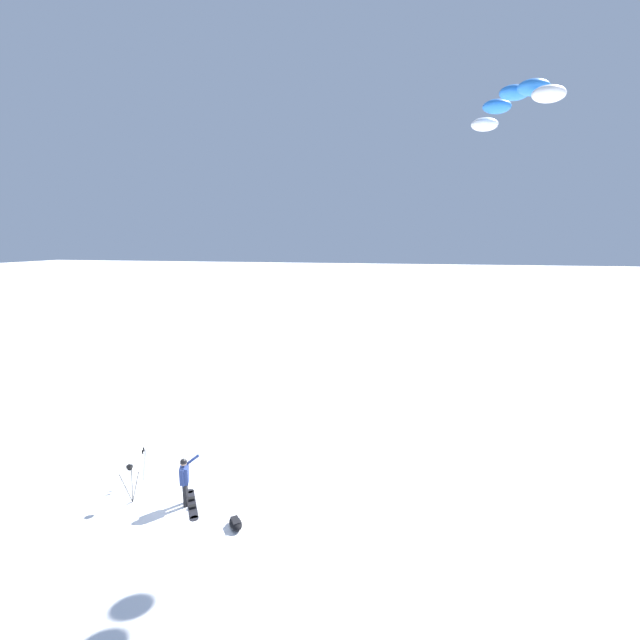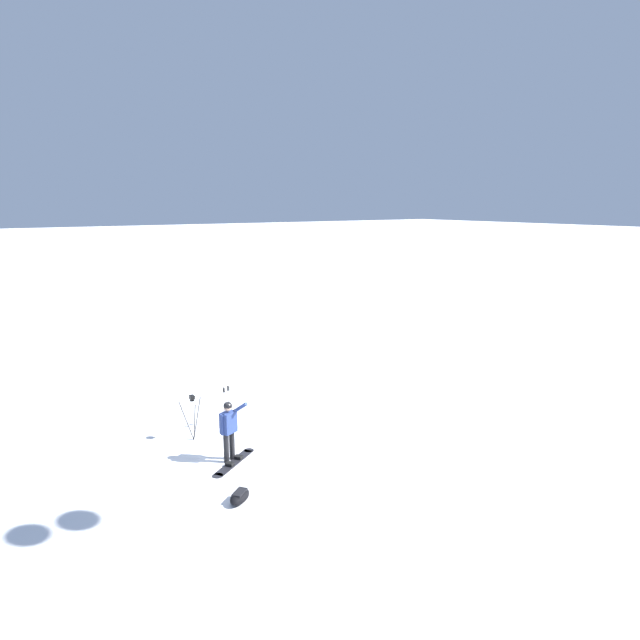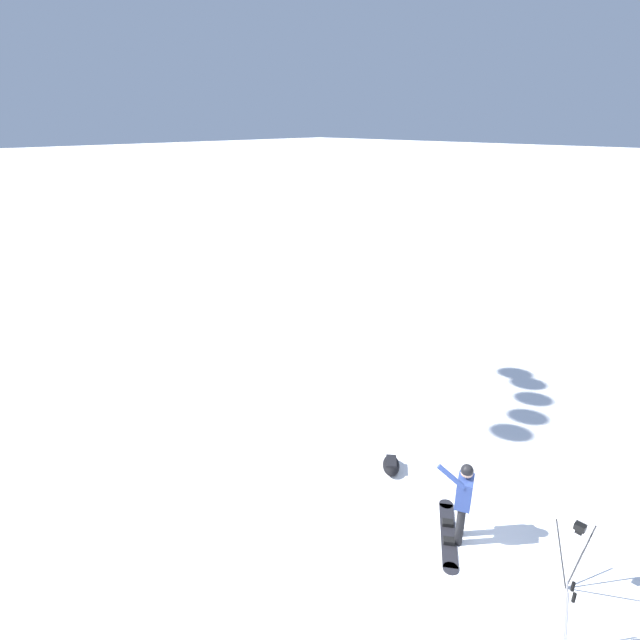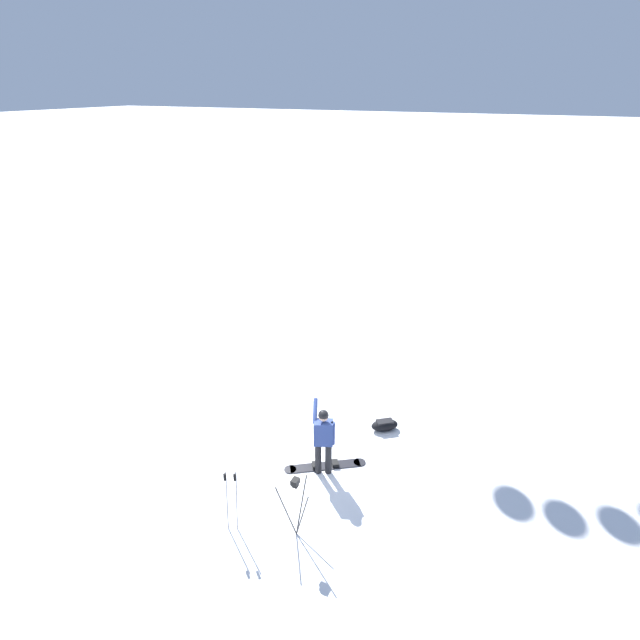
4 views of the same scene
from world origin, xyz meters
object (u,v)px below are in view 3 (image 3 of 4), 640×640
object	(u,v)px
camera_tripod	(576,543)
ski_poles	(569,612)
gear_bag_large	(391,465)
snowboard	(448,533)
snowboarder	(463,495)

from	to	relation	value
camera_tripod	ski_poles	world-z (taller)	camera_tripod
camera_tripod	ski_poles	size ratio (longest dim) A/B	1.05
gear_bag_large	ski_poles	world-z (taller)	ski_poles
snowboard	camera_tripod	distance (m)	2.18
snowboarder	camera_tripod	world-z (taller)	snowboarder
snowboard	ski_poles	world-z (taller)	ski_poles
snowboard	gear_bag_large	distance (m)	1.99
gear_bag_large	ski_poles	xyz separation A→B (m)	(-1.59, -4.12, 0.68)
snowboard	camera_tripod	world-z (taller)	camera_tripod
ski_poles	snowboarder	bearing A→B (deg)	66.97
snowboard	ski_poles	size ratio (longest dim) A/B	1.25
ski_poles	gear_bag_large	bearing A→B (deg)	68.88
snowboarder	camera_tripod	size ratio (longest dim) A/B	1.23
ski_poles	snowboard	bearing A→B (deg)	69.37
snowboard	ski_poles	bearing A→B (deg)	-110.63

